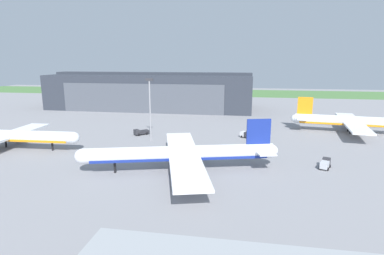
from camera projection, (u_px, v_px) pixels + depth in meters
The scene contains 10 objects.
ground_plane at pixel (171, 160), 81.60m from camera, with size 440.00×440.00×0.00m, color gray.
grass_field_strip at pixel (221, 93), 249.26m from camera, with size 440.00×56.00×0.08m, color #4B783F.
maintenance_hangar at pixel (152, 91), 169.28m from camera, with size 106.60×37.50×19.09m.
airliner_far_left at pixel (355, 122), 110.73m from camera, with size 43.58×39.16×12.25m.
airliner_near_left at pixel (5, 136), 90.61m from camera, with size 44.84×37.40×11.56m.
airliner_near_right at pixel (181, 154), 72.79m from camera, with size 45.89×43.10×12.00m.
pushback_tractor at pixel (141, 132), 108.33m from camera, with size 5.13×5.15×2.06m.
fuel_bowser at pixel (247, 134), 104.29m from camera, with size 4.54×4.01×2.04m.
baggage_tug at pixel (325, 164), 74.72m from camera, with size 3.29×4.51×2.31m.
apron_light_mast at pixel (150, 105), 98.28m from camera, with size 2.40×0.50×19.98m.
Camera 1 is at (18.34, -75.98, 25.48)m, focal length 29.15 mm.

